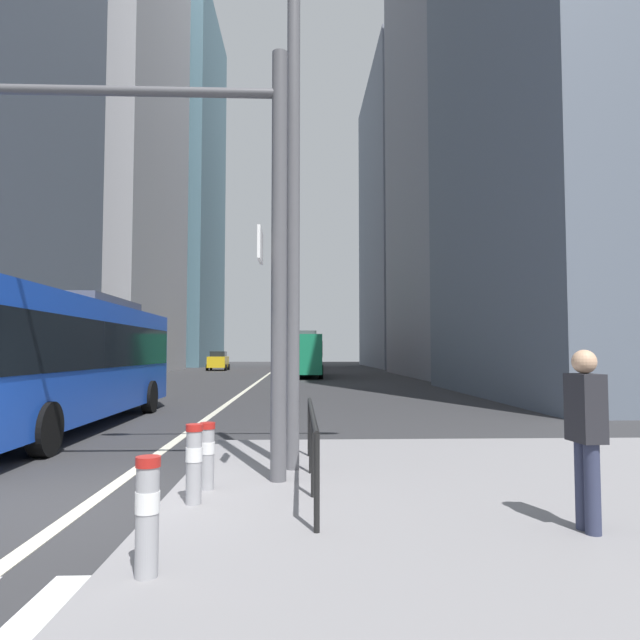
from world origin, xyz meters
TOP-DOWN VIEW (x-y plane):
  - ground_plane at (0.00, 20.00)m, footprint 160.00×160.00m
  - median_island at (5.50, -1.00)m, footprint 9.00×10.00m
  - lane_centre_line at (0.00, 30.00)m, footprint 0.20×80.00m
  - office_tower_left_mid at (-16.00, 46.35)m, footprint 11.55×21.15m
  - office_tower_left_far at (-16.00, 71.56)m, footprint 13.24×22.19m
  - office_tower_right_near at (17.00, 16.27)m, footprint 13.74×16.47m
  - office_tower_right_mid at (17.00, 36.54)m, footprint 12.16×18.76m
  - office_tower_right_far at (17.00, 64.01)m, footprint 10.80×24.83m
  - city_bus_blue_oncoming at (-3.22, 6.80)m, footprint 2.77×11.52m
  - city_bus_red_receding at (3.02, 35.73)m, footprint 2.86×11.02m
  - city_bus_red_distant at (2.37, 57.64)m, footprint 2.78×10.91m
  - car_oncoming_mid at (-5.66, 50.49)m, footprint 2.12×4.23m
  - car_receding_near at (2.52, 46.35)m, footprint 2.13×4.36m
  - car_receding_far at (2.42, 47.08)m, footprint 2.15×4.60m
  - car_oncoming_far at (-7.30, 21.08)m, footprint 2.17×4.19m
  - traffic_signal_gantry at (-0.06, 0.40)m, footprint 7.08×0.65m
  - street_lamp_post at (2.53, 1.17)m, footprint 5.50×0.32m
  - bollard_left at (1.44, -2.81)m, footprint 0.20×0.20m
  - bollard_right at (1.41, -0.71)m, footprint 0.20×0.20m
  - bollard_back at (1.45, -0.03)m, footprint 0.20×0.20m
  - pedestrian_railing at (2.80, 0.22)m, footprint 0.06×4.07m
  - pedestrian_waiting at (5.45, -1.86)m, footprint 0.27×0.40m

SIDE VIEW (x-z plane):
  - ground_plane at x=0.00m, z-range 0.00..0.00m
  - lane_centre_line at x=0.00m, z-range 0.00..0.01m
  - median_island at x=5.50m, z-range 0.00..0.15m
  - bollard_back at x=1.45m, z-range 0.20..1.05m
  - bollard_right at x=1.41m, z-range 0.20..1.11m
  - bollard_left at x=1.44m, z-range 0.20..1.13m
  - pedestrian_railing at x=2.80m, z-range 0.38..1.36m
  - car_oncoming_far at x=-7.30m, z-range 0.02..1.96m
  - car_oncoming_mid at x=-5.66m, z-range 0.02..1.96m
  - car_receding_near at x=2.52m, z-range 0.02..1.96m
  - car_receding_far at x=2.42m, z-range 0.02..1.96m
  - pedestrian_waiting at x=5.45m, z-range 0.26..2.03m
  - city_bus_red_distant at x=2.37m, z-range 0.14..3.54m
  - city_bus_red_receding at x=3.02m, z-range 0.14..3.54m
  - city_bus_blue_oncoming at x=-3.22m, z-range 0.14..3.54m
  - traffic_signal_gantry at x=-0.06m, z-range 1.16..7.16m
  - street_lamp_post at x=2.53m, z-range 1.28..9.28m
  - office_tower_right_near at x=17.00m, z-range 0.00..32.43m
  - office_tower_right_far at x=17.00m, z-range 0.00..37.65m
  - office_tower_right_mid at x=17.00m, z-range 0.00..46.68m
  - office_tower_left_mid at x=-16.00m, z-range 0.00..47.95m
  - office_tower_left_far at x=-16.00m, z-range 0.00..50.27m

